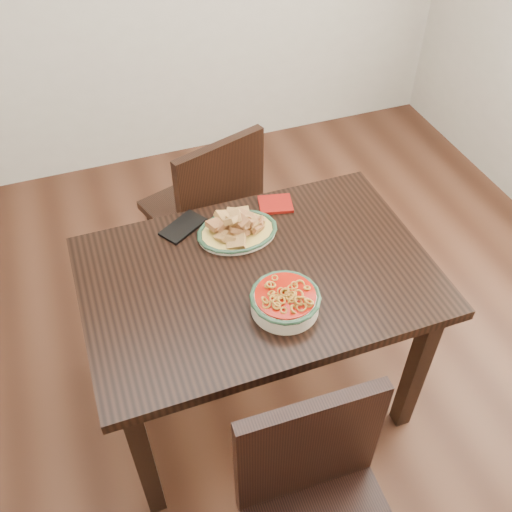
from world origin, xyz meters
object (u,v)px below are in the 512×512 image
object	(u,v)px
chair_near	(319,510)
smartphone	(183,227)
chair_far	(209,207)
fish_plate	(237,225)
noodle_bowl	(285,299)
dining_table	(258,293)

from	to	relation	value
chair_near	smartphone	world-z (taller)	chair_near
chair_far	chair_near	bearing A→B (deg)	68.18
fish_plate	smartphone	bearing A→B (deg)	150.21
fish_plate	smartphone	distance (m)	0.21
fish_plate	noodle_bowl	world-z (taller)	fish_plate
dining_table	noodle_bowl	size ratio (longest dim) A/B	5.23
noodle_bowl	fish_plate	bearing A→B (deg)	94.54
noodle_bowl	smartphone	world-z (taller)	noodle_bowl
dining_table	fish_plate	bearing A→B (deg)	91.29
dining_table	noodle_bowl	world-z (taller)	noodle_bowl
dining_table	chair_far	size ratio (longest dim) A/B	1.32
chair_far	smartphone	world-z (taller)	chair_far
chair_far	fish_plate	size ratio (longest dim) A/B	3.13
fish_plate	smartphone	size ratio (longest dim) A/B	1.69
dining_table	smartphone	bearing A→B (deg)	120.55
dining_table	noodle_bowl	bearing A→B (deg)	-81.72
dining_table	smartphone	xyz separation A→B (m)	(-0.18, 0.30, 0.11)
chair_far	noodle_bowl	xyz separation A→B (m)	(0.01, -0.85, 0.29)
noodle_bowl	smartphone	xyz separation A→B (m)	(-0.21, 0.48, -0.04)
dining_table	chair_near	distance (m)	0.72
dining_table	chair_near	xyz separation A→B (m)	(-0.07, -0.70, -0.15)
smartphone	dining_table	bearing A→B (deg)	-91.89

